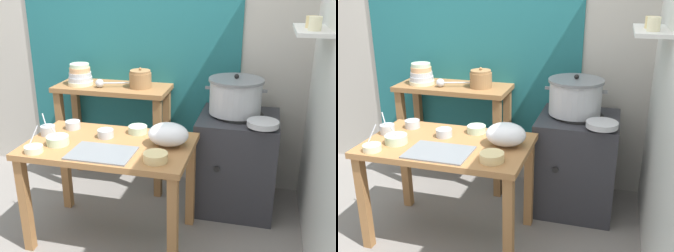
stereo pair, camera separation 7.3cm
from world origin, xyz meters
The scene contains 19 objects.
ground_plane centered at (0.00, 0.00, 0.00)m, with size 9.00×9.00×0.00m, color gray.
wall_back centered at (0.08, 1.10, 1.30)m, with size 4.40×0.12×2.60m.
prep_table centered at (0.03, 0.06, 0.61)m, with size 1.10×0.66×0.72m.
back_shelf_table centered at (-0.24, 0.83, 0.68)m, with size 0.96×0.40×0.90m.
stove_block centered at (0.83, 0.70, 0.38)m, with size 0.60×0.61×0.78m.
steamer_pot centered at (0.79, 0.72, 0.91)m, with size 0.46×0.41×0.30m.
clay_pot centered at (0.01, 0.83, 0.97)m, with size 0.18×0.18×0.17m.
bowl_stack_enamel centered at (-0.51, 0.80, 0.98)m, with size 0.21×0.21×0.18m.
ladle centered at (-0.31, 0.76, 0.94)m, with size 0.28×0.12×0.07m.
serving_tray centered at (0.05, -0.11, 0.72)m, with size 0.40×0.28×0.01m, color slate.
plastic_bag centered at (0.42, 0.12, 0.80)m, with size 0.27×0.22×0.15m, color white.
wide_pan centered at (1.01, 0.47, 0.80)m, with size 0.22×0.22×0.04m, color #B7BABF.
prep_bowl_0 centered at (-0.03, 0.15, 0.75)m, with size 0.11×0.11×0.06m.
prep_bowl_1 centered at (0.41, -0.13, 0.75)m, with size 0.15×0.15×0.05m.
prep_bowl_2 centered at (-0.29, -0.04, 0.75)m, with size 0.15×0.15×0.14m.
prep_bowl_3 centered at (-0.32, 0.25, 0.75)m, with size 0.11×0.11×0.06m.
prep_bowl_4 centered at (0.16, 0.29, 0.75)m, with size 0.13×0.13×0.05m.
prep_bowl_5 centered at (-0.37, -0.19, 0.74)m, with size 0.12×0.12×0.17m.
prep_bowl_6 centered at (-0.44, 0.10, 0.76)m, with size 0.10×0.10×0.15m.
Camera 1 is at (1.00, -2.20, 1.74)m, focal length 42.52 mm.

